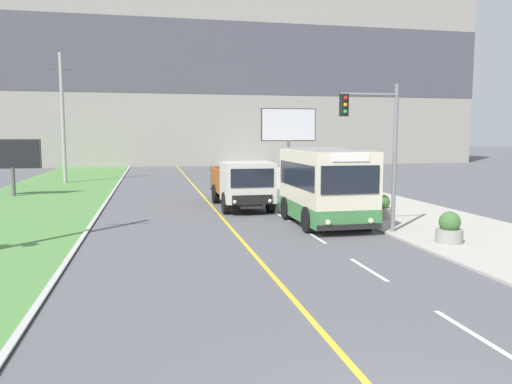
% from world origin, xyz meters
% --- Properties ---
extents(lane_marking_centre, '(2.88, 140.00, 0.01)m').
position_xyz_m(lane_marking_centre, '(0.41, 2.89, 0.00)').
color(lane_marking_centre, gold).
rests_on(lane_marking_centre, ground_plane).
extents(apartment_block_background, '(80.00, 8.04, 25.06)m').
position_xyz_m(apartment_block_background, '(0.00, 60.63, 12.53)').
color(apartment_block_background, gray).
rests_on(apartment_block_background, ground_plane).
extents(city_bus, '(2.71, 5.35, 3.18)m').
position_xyz_m(city_bus, '(3.96, 14.69, 1.60)').
color(city_bus, beige).
rests_on(city_bus, ground_plane).
extents(dump_truck, '(2.47, 6.86, 2.44)m').
position_xyz_m(dump_truck, '(1.43, 19.66, 1.24)').
color(dump_truck, black).
rests_on(dump_truck, ground_plane).
extents(utility_pole_far, '(1.80, 0.28, 10.03)m').
position_xyz_m(utility_pole_far, '(-9.71, 36.52, 5.07)').
color(utility_pole_far, '#9E9E99').
rests_on(utility_pole_far, ground_plane).
extents(traffic_light_mast, '(2.28, 0.32, 5.60)m').
position_xyz_m(traffic_light_mast, '(5.18, 12.41, 3.58)').
color(traffic_light_mast, slate).
rests_on(traffic_light_mast, ground_plane).
extents(billboard_large, '(4.93, 0.24, 6.08)m').
position_xyz_m(billboard_large, '(8.77, 37.64, 4.48)').
color(billboard_large, '#59595B').
rests_on(billboard_large, ground_plane).
extents(billboard_small, '(3.34, 0.24, 3.50)m').
position_xyz_m(billboard_small, '(-11.35, 27.88, 2.48)').
color(billboard_small, '#59595B').
rests_on(billboard_small, ground_plane).
extents(planter_round_near, '(0.90, 0.90, 1.07)m').
position_xyz_m(planter_round_near, '(6.77, 10.14, 0.55)').
color(planter_round_near, gray).
rests_on(planter_round_near, sidewalk_right).
extents(planter_round_second, '(0.90, 0.90, 1.08)m').
position_xyz_m(planter_round_second, '(6.79, 15.30, 0.56)').
color(planter_round_second, gray).
rests_on(planter_round_second, sidewalk_right).
extents(planter_round_third, '(0.92, 0.92, 1.06)m').
position_xyz_m(planter_round_third, '(6.76, 20.45, 0.55)').
color(planter_round_third, gray).
rests_on(planter_round_third, sidewalk_right).
extents(planter_round_far, '(0.98, 0.98, 1.15)m').
position_xyz_m(planter_round_far, '(6.56, 25.61, 0.59)').
color(planter_round_far, gray).
rests_on(planter_round_far, sidewalk_right).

